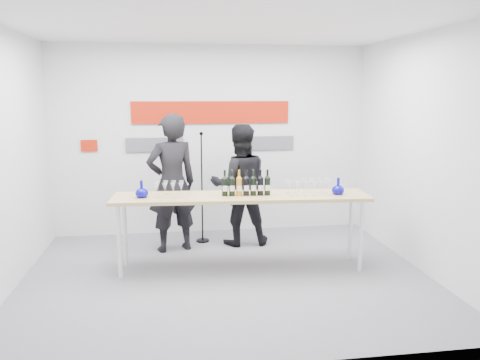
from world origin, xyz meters
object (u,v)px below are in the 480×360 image
(tasting_table, at_px, (241,201))
(presenter_right, at_px, (240,185))
(presenter_left, at_px, (172,183))
(mic_stand, at_px, (202,209))

(tasting_table, bearing_deg, presenter_right, 86.73)
(presenter_left, relative_size, mic_stand, 1.17)
(tasting_table, xyz_separation_m, mic_stand, (-0.42, 1.19, -0.38))
(tasting_table, bearing_deg, presenter_left, 139.54)
(presenter_left, bearing_deg, mic_stand, -160.46)
(tasting_table, xyz_separation_m, presenter_left, (-0.87, 0.85, 0.09))
(presenter_right, bearing_deg, mic_stand, -18.55)
(tasting_table, height_order, presenter_right, presenter_right)
(presenter_left, relative_size, presenter_right, 1.09)
(tasting_table, relative_size, presenter_right, 1.82)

